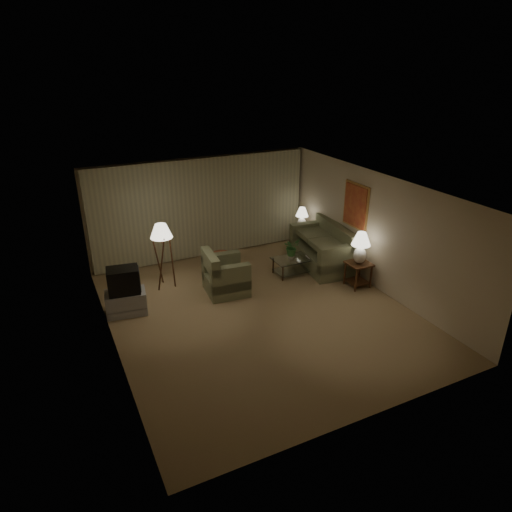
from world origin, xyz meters
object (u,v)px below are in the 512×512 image
Objects in this scene: vase at (291,256)px; table_lamp_far at (302,216)px; side_table_far at (301,235)px; tv_cabinet at (126,303)px; coffee_table at (296,263)px; side_table_near at (358,270)px; ottoman at (221,261)px; floor_lamp at (163,255)px; table_lamp_near at (361,245)px; crt_tv at (123,281)px; armchair at (226,276)px; sofa at (321,250)px.

table_lamp_far is at bearing 50.71° from vase.
tv_cabinet is at bearing -164.18° from side_table_far.
coffee_table is 0.27m from vase.
side_table_near is 3.47m from ottoman.
vase reaches higher than coffee_table.
tv_cabinet is 0.57× the size of floor_lamp.
side_table_near is 2.66m from table_lamp_far.
side_table_far is 1.66m from coffee_table.
table_lamp_near reaches higher than vase.
side_table_near is 0.78× the size of table_lamp_near.
table_lamp_near is at bearing -25.50° from floor_lamp.
crt_tv is at bearing -178.33° from coffee_table.
table_lamp_near reaches higher than coffee_table.
sofa is at bearing -79.20° from armchair.
crt_tv reaches higher than armchair.
side_table_near is 0.64m from table_lamp_near.
sofa is 5.06m from tv_cabinet.
coffee_table is 7.18× the size of vase.
crt_tv is 4.25× the size of vase.
crt_tv is at bearing 0.00° from tv_cabinet.
tv_cabinet is 2.93m from ottoman.
crt_tv is (-5.05, -0.22, 0.33)m from sofa.
side_table_near is 5.33m from crt_tv.
coffee_table is at bearing -12.74° from floor_lamp.
tv_cabinet is at bearing 167.78° from table_lamp_near.
side_table_far is 1.75m from vase.
vase is at bearing 131.46° from table_lamp_near.
table_lamp_near is (-0.00, -0.00, 0.64)m from side_table_near.
armchair is at bearing -175.06° from vase.
coffee_table is at bearing 10.12° from crt_tv.
tv_cabinet is 1.29× the size of crt_tv.
armchair is at bearing -152.72° from side_table_far.
side_table_near is at bearing -42.84° from ottoman.
side_table_near is 0.38× the size of floor_lamp.
side_table_far is 0.56m from table_lamp_far.
side_table_near reaches higher than ottoman.
crt_tv is at bearing -178.27° from vase.
coffee_table is at bearing 10.12° from tv_cabinet.
side_table_near is at bearing -25.50° from floor_lamp.
table_lamp_near is 1.76m from vase.
side_table_near is 3.66× the size of vase.
sofa is at bearing 10.98° from crt_tv.
sofa is 2.60m from ottoman.
ottoman is (2.66, 1.23, -0.58)m from crt_tv.
ottoman is at bearing -174.50° from table_lamp_far.
table_lamp_far is (-0.00, 2.60, 0.55)m from side_table_near.
side_table_near is 1.04× the size of ottoman.
ottoman is at bearing -11.35° from armchair.
armchair is 1.84× the size of table_lamp_far.
armchair is at bearing 7.60° from tv_cabinet.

